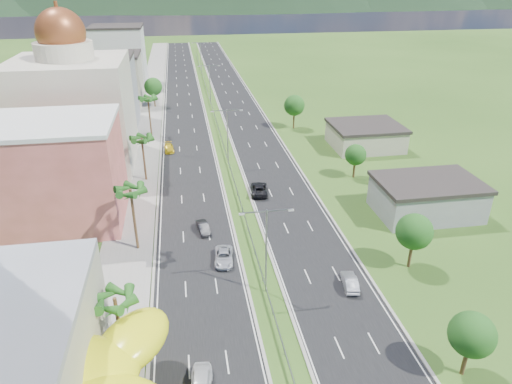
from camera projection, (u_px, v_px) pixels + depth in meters
ground at (284, 355)px, 45.03m from camera, size 500.00×500.00×0.00m
road_left at (185, 110)px, 123.74m from camera, size 11.00×260.00×0.04m
road_right at (239, 108)px, 125.95m from camera, size 11.00×260.00×0.04m
sidewalk_left at (149, 112)px, 122.31m from camera, size 7.00×260.00×0.12m
median_guardrail at (218, 127)px, 108.61m from camera, size 0.10×216.06×0.76m
streetlight_median_b at (266, 243)px, 50.95m from camera, size 6.04×0.25×11.00m
streetlight_median_c at (227, 131)px, 86.42m from camera, size 6.04×0.25×11.00m
streetlight_median_d at (210, 80)px, 126.34m from camera, size 6.04×0.25×11.00m
streetlight_median_e at (201, 54)px, 166.25m from camera, size 6.04×0.25×11.00m
lime_canopy at (52, 377)px, 36.34m from camera, size 18.00×15.00×7.40m
pink_shophouse at (48, 175)px, 65.99m from camera, size 20.00×15.00×15.00m
domed_building at (74, 107)px, 84.70m from camera, size 20.00×20.00×28.70m
midrise_grey at (101, 93)px, 108.49m from camera, size 16.00×15.00×16.00m
midrise_beige at (112, 79)px, 128.66m from camera, size 16.00×15.00×13.00m
midrise_white at (119, 57)px, 147.96m from camera, size 16.00×15.00×18.00m
shed_near at (426, 199)px, 70.25m from camera, size 15.00×10.00×5.00m
shed_far at (365, 137)px, 97.29m from camera, size 14.00×12.00×4.40m
palm_tree_b at (115, 302)px, 41.42m from camera, size 3.60×3.60×8.10m
palm_tree_c at (131, 193)px, 58.53m from camera, size 3.60×3.60×9.60m
palm_tree_d at (142, 140)px, 79.35m from camera, size 3.60×3.60×8.60m
palm_tree_e at (148, 100)px, 101.19m from camera, size 3.60×3.60×9.40m
leafy_tree_lfar at (153, 87)px, 124.55m from camera, size 4.90×4.90×8.05m
leafy_tree_ra at (472, 335)px, 40.87m from camera, size 4.20×4.20×6.90m
leafy_tree_rb at (414, 232)px, 56.22m from camera, size 4.55×4.55×7.47m
leafy_tree_rc at (356, 155)px, 81.85m from camera, size 3.85×3.85×6.33m
leafy_tree_rd at (294, 105)px, 107.34m from camera, size 4.90×4.90×8.05m
mountain_ridge at (244, 9)px, 453.02m from camera, size 860.00×140.00×90.00m
car_dark_left at (203, 228)px, 65.93m from camera, size 2.10×4.27×1.35m
car_silver_mid_left at (224, 257)px, 59.16m from camera, size 2.83×5.25×1.40m
car_yellow_far_left at (169, 148)px, 95.51m from camera, size 2.29×4.84×1.36m
car_silver_right at (350, 282)px, 54.37m from camera, size 2.19×4.56×1.44m
car_dark_far_right at (259, 189)px, 77.30m from camera, size 3.48×6.15×1.62m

